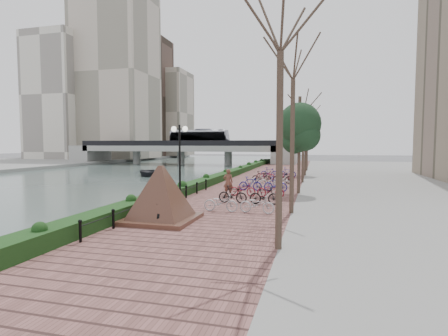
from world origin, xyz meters
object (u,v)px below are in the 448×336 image
(granite_monument, at_px, (161,193))
(motorcycle, at_px, (166,210))
(boat, at_px, (148,172))
(lamppost, at_px, (180,145))
(pedestrian, at_px, (228,182))

(granite_monument, relative_size, motorcycle, 2.87)
(granite_monument, xyz_separation_m, boat, (-12.99, 24.06, -1.25))
(granite_monument, xyz_separation_m, lamppost, (-1.28, 5.33, 2.03))
(granite_monument, height_order, lamppost, lamppost)
(motorcycle, height_order, boat, motorcycle)
(pedestrian, height_order, boat, pedestrian)
(pedestrian, bearing_deg, granite_monument, 66.27)
(pedestrian, xyz_separation_m, boat, (-13.98, 16.08, -0.89))
(lamppost, relative_size, pedestrian, 2.58)
(boat, bearing_deg, granite_monument, -89.61)
(lamppost, relative_size, boat, 1.02)
(granite_monument, height_order, boat, granite_monument)
(pedestrian, relative_size, boat, 0.40)
(granite_monument, relative_size, lamppost, 1.04)
(granite_monument, xyz_separation_m, pedestrian, (0.99, 7.98, -0.36))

